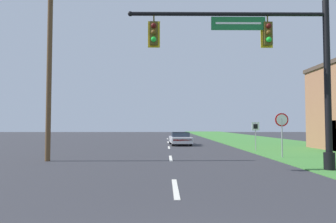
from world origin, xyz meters
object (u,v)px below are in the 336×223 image
at_px(stop_sign, 282,125).
at_px(route_sign_post, 256,130).
at_px(signal_mast, 278,63).
at_px(utility_pole_near, 49,66).
at_px(car_ahead, 180,138).

height_order(stop_sign, route_sign_post, stop_sign).
bearing_deg(signal_mast, utility_pole_near, 162.50).
bearing_deg(route_sign_post, car_ahead, 127.06).
height_order(car_ahead, stop_sign, stop_sign).
bearing_deg(utility_pole_near, route_sign_post, 25.34).
distance_m(stop_sign, route_sign_post, 4.65).
bearing_deg(stop_sign, route_sign_post, 91.23).
bearing_deg(signal_mast, car_ahead, 101.37).
height_order(signal_mast, utility_pole_near, utility_pole_near).
height_order(route_sign_post, utility_pole_near, utility_pole_near).
distance_m(car_ahead, utility_pole_near, 15.40).
xyz_separation_m(signal_mast, stop_sign, (1.97, 4.72, -2.55)).
relative_size(car_ahead, stop_sign, 1.85).
xyz_separation_m(route_sign_post, utility_pole_near, (-12.61, -5.97, 3.41)).
distance_m(signal_mast, utility_pole_near, 11.27).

